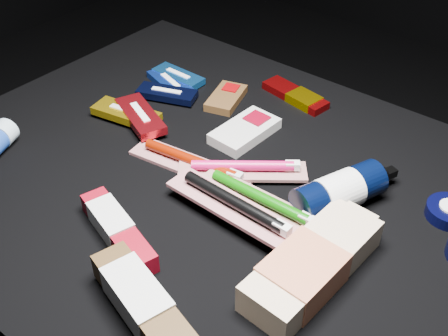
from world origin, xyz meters
The scene contains 18 objects.
ground centered at (0.00, 0.00, 0.00)m, with size 3.00×3.00×0.00m, color black.
cloth_table centered at (0.00, 0.00, 0.20)m, with size 0.98×0.78×0.40m, color black.
luna_bar_0 centered at (-0.25, 0.17, 0.41)m, with size 0.13×0.08×0.02m.
luna_bar_1 centered at (-0.26, 0.20, 0.41)m, with size 0.11×0.04×0.01m.
luna_bar_2 centered at (-0.22, 0.13, 0.41)m, with size 0.12×0.08×0.02m.
luna_bar_3 centered at (-0.23, 0.03, 0.42)m, with size 0.14×0.07×0.02m.
luna_bar_4 centered at (-0.20, 0.03, 0.42)m, with size 0.14×0.10×0.02m.
clif_bar_0 centered at (-0.13, 0.20, 0.41)m, with size 0.08×0.11×0.02m.
clif_bar_1 centered at (-0.03, 0.13, 0.41)m, with size 0.07×0.13×0.02m.
power_bar centered at (-0.02, 0.29, 0.41)m, with size 0.15×0.07×0.02m.
lotion_bottle centered at (0.19, 0.07, 0.43)m, with size 0.11×0.19×0.06m.
bodywash_bottle centered at (0.24, -0.08, 0.42)m, with size 0.09×0.24×0.05m.
toothbrush_pack_0 centered at (-0.04, 0.00, 0.41)m, with size 0.22×0.08×0.02m.
toothbrush_pack_1 centered at (0.04, 0.03, 0.42)m, with size 0.19×0.17×0.02m.
toothbrush_pack_2 centered at (0.11, -0.02, 0.42)m, with size 0.21×0.05×0.02m.
toothbrush_pack_3 centered at (0.09, -0.06, 0.43)m, with size 0.23×0.06×0.03m.
toothpaste_carton_red centered at (-0.02, -0.19, 0.42)m, with size 0.18×0.09×0.03m.
toothpaste_carton_green centered at (0.12, -0.27, 0.43)m, with size 0.22×0.10×0.04m.
Camera 1 is at (0.46, -0.54, 0.98)m, focal length 45.00 mm.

